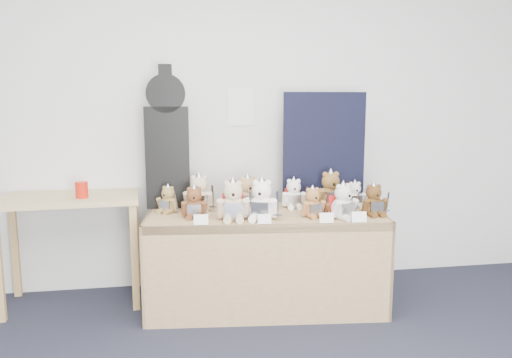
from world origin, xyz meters
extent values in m
plane|color=silver|center=(0.00, 2.50, 1.35)|extent=(6.00, 0.00, 6.00)
cube|color=white|center=(0.19, 2.49, 1.46)|extent=(0.21, 0.00, 0.30)
cube|color=#8C6A47|center=(0.29, 1.94, 0.68)|extent=(1.76, 0.88, 0.06)
cube|color=#8C6A47|center=(0.26, 1.60, 0.35)|extent=(1.69, 0.20, 0.71)
cube|color=#8C6A47|center=(-0.54, 2.03, 0.35)|extent=(0.09, 0.70, 0.71)
cube|color=#8C6A47|center=(1.12, 1.86, 0.35)|extent=(0.09, 0.70, 0.71)
cube|color=tan|center=(-1.11, 2.23, 0.80)|extent=(1.01, 0.60, 0.04)
cube|color=#A47B46|center=(-1.58, 2.44, 0.39)|extent=(0.05, 0.05, 0.78)
cube|color=#A47B46|center=(-0.65, 2.02, 0.39)|extent=(0.05, 0.05, 0.78)
cube|color=#A47B46|center=(-0.67, 2.49, 0.39)|extent=(0.05, 0.05, 0.78)
cube|color=black|center=(-0.40, 2.23, 1.09)|extent=(0.33, 0.11, 0.76)
cylinder|color=black|center=(-0.40, 2.23, 1.56)|extent=(0.29, 0.11, 0.28)
cube|color=black|center=(-0.40, 2.23, 1.67)|extent=(0.10, 0.09, 0.19)
cube|color=black|center=(0.81, 2.21, 1.14)|extent=(0.65, 0.04, 0.87)
cylinder|color=red|center=(-1.01, 2.13, 0.88)|extent=(0.09, 0.09, 0.12)
ellipsoid|color=brown|center=(-0.22, 1.88, 0.77)|extent=(0.15, 0.13, 0.14)
sphere|color=brown|center=(-0.22, 1.88, 0.86)|extent=(0.11, 0.11, 0.11)
cylinder|color=brown|center=(-0.22, 1.83, 0.86)|extent=(0.05, 0.03, 0.04)
sphere|color=black|center=(-0.23, 1.82, 0.86)|extent=(0.02, 0.02, 0.02)
sphere|color=brown|center=(-0.25, 1.88, 0.91)|extent=(0.03, 0.03, 0.03)
sphere|color=brown|center=(-0.19, 1.87, 0.91)|extent=(0.03, 0.03, 0.03)
cylinder|color=brown|center=(-0.29, 1.86, 0.77)|extent=(0.05, 0.08, 0.11)
cylinder|color=brown|center=(-0.15, 1.85, 0.77)|extent=(0.05, 0.08, 0.11)
cylinder|color=brown|center=(-0.26, 1.83, 0.73)|extent=(0.05, 0.10, 0.04)
cylinder|color=brown|center=(-0.19, 1.82, 0.73)|extent=(0.05, 0.10, 0.04)
cube|color=#B8BBC1|center=(-0.22, 1.82, 0.77)|extent=(0.09, 0.02, 0.08)
cone|color=#B8BBC1|center=(-0.22, 1.88, 0.91)|extent=(0.09, 0.09, 0.07)
cube|color=#B8BBC1|center=(-0.13, 1.84, 0.80)|extent=(0.01, 0.04, 0.15)
cube|color=#B8BBC1|center=(-0.13, 1.84, 0.74)|extent=(0.04, 0.01, 0.01)
ellipsoid|color=tan|center=(0.04, 1.77, 0.78)|extent=(0.20, 0.17, 0.18)
sphere|color=tan|center=(0.04, 1.77, 0.90)|extent=(0.13, 0.13, 0.13)
cylinder|color=tan|center=(0.03, 1.71, 0.89)|extent=(0.06, 0.04, 0.06)
sphere|color=black|center=(0.03, 1.69, 0.89)|extent=(0.02, 0.02, 0.02)
sphere|color=tan|center=(-0.01, 1.77, 0.96)|extent=(0.04, 0.04, 0.04)
sphere|color=tan|center=(0.08, 1.76, 0.96)|extent=(0.04, 0.04, 0.04)
cylinder|color=tan|center=(-0.05, 1.75, 0.79)|extent=(0.06, 0.10, 0.14)
cylinder|color=tan|center=(0.12, 1.74, 0.79)|extent=(0.06, 0.10, 0.14)
cylinder|color=tan|center=(-0.01, 1.71, 0.73)|extent=(0.07, 0.12, 0.05)
cylinder|color=tan|center=(0.07, 1.70, 0.73)|extent=(0.07, 0.12, 0.05)
cube|color=#B8BBC1|center=(0.03, 1.70, 0.79)|extent=(0.12, 0.03, 0.10)
cone|color=#B8BBC1|center=(0.04, 1.77, 0.96)|extent=(0.11, 0.11, 0.09)
cube|color=#B8BBC1|center=(0.15, 1.72, 0.82)|extent=(0.02, 0.05, 0.19)
cube|color=#B8BBC1|center=(0.15, 1.72, 0.75)|extent=(0.05, 0.01, 0.01)
cube|color=#B11514|center=(0.04, 1.84, 0.80)|extent=(0.15, 0.05, 0.16)
ellipsoid|color=white|center=(0.23, 1.75, 0.78)|extent=(0.23, 0.21, 0.18)
sphere|color=white|center=(0.23, 1.75, 0.91)|extent=(0.13, 0.13, 0.13)
cylinder|color=white|center=(0.21, 1.70, 0.90)|extent=(0.06, 0.05, 0.06)
sphere|color=black|center=(0.20, 1.68, 0.90)|extent=(0.02, 0.02, 0.02)
sphere|color=white|center=(0.19, 1.77, 0.96)|extent=(0.04, 0.04, 0.04)
sphere|color=white|center=(0.27, 1.74, 0.96)|extent=(0.04, 0.04, 0.04)
cylinder|color=white|center=(0.14, 1.76, 0.79)|extent=(0.08, 0.11, 0.14)
cylinder|color=white|center=(0.30, 1.70, 0.79)|extent=(0.08, 0.11, 0.14)
cylinder|color=white|center=(0.17, 1.71, 0.73)|extent=(0.09, 0.13, 0.06)
cylinder|color=white|center=(0.25, 1.68, 0.73)|extent=(0.09, 0.13, 0.06)
cube|color=#B8BBC1|center=(0.21, 1.69, 0.79)|extent=(0.12, 0.06, 0.10)
cone|color=#B8BBC1|center=(0.23, 1.75, 0.96)|extent=(0.11, 0.11, 0.09)
cube|color=#B8BBC1|center=(0.33, 1.68, 0.82)|extent=(0.03, 0.05, 0.19)
cube|color=#B8BBC1|center=(0.33, 1.68, 0.75)|extent=(0.05, 0.03, 0.01)
ellipsoid|color=#99643A|center=(0.59, 1.76, 0.77)|extent=(0.16, 0.14, 0.14)
sphere|color=#99643A|center=(0.59, 1.76, 0.86)|extent=(0.10, 0.10, 0.10)
cylinder|color=#99643A|center=(0.60, 1.72, 0.85)|extent=(0.05, 0.03, 0.04)
sphere|color=black|center=(0.60, 1.71, 0.85)|extent=(0.02, 0.02, 0.02)
sphere|color=#99643A|center=(0.56, 1.76, 0.90)|extent=(0.03, 0.03, 0.03)
sphere|color=#99643A|center=(0.62, 1.77, 0.90)|extent=(0.03, 0.03, 0.03)
cylinder|color=#99643A|center=(0.53, 1.73, 0.77)|extent=(0.05, 0.08, 0.10)
cylinder|color=#99643A|center=(0.66, 1.76, 0.77)|extent=(0.05, 0.08, 0.10)
cylinder|color=#99643A|center=(0.57, 1.71, 0.73)|extent=(0.06, 0.10, 0.04)
cylinder|color=#99643A|center=(0.63, 1.72, 0.73)|extent=(0.06, 0.10, 0.04)
cube|color=#B8BBC1|center=(0.60, 1.71, 0.77)|extent=(0.09, 0.03, 0.08)
cone|color=#B8BBC1|center=(0.59, 1.76, 0.90)|extent=(0.09, 0.09, 0.07)
cube|color=#B8BBC1|center=(0.68, 1.75, 0.79)|extent=(0.02, 0.04, 0.15)
cube|color=#B8BBC1|center=(0.68, 1.75, 0.74)|extent=(0.04, 0.01, 0.01)
ellipsoid|color=silver|center=(0.79, 1.68, 0.78)|extent=(0.20, 0.19, 0.16)
sphere|color=silver|center=(0.79, 1.68, 0.88)|extent=(0.12, 0.12, 0.12)
cylinder|color=silver|center=(0.80, 1.64, 0.87)|extent=(0.06, 0.04, 0.05)
sphere|color=black|center=(0.81, 1.62, 0.87)|extent=(0.02, 0.02, 0.02)
sphere|color=silver|center=(0.75, 1.67, 0.93)|extent=(0.04, 0.04, 0.04)
sphere|color=silver|center=(0.82, 1.70, 0.93)|extent=(0.04, 0.04, 0.04)
cylinder|color=silver|center=(0.72, 1.64, 0.78)|extent=(0.07, 0.10, 0.12)
cylinder|color=silver|center=(0.87, 1.69, 0.78)|extent=(0.07, 0.10, 0.12)
cylinder|color=silver|center=(0.77, 1.62, 0.73)|extent=(0.08, 0.12, 0.05)
cylinder|color=silver|center=(0.84, 1.65, 0.73)|extent=(0.08, 0.12, 0.05)
cube|color=#B8BBC1|center=(0.81, 1.63, 0.78)|extent=(0.10, 0.05, 0.09)
cone|color=#B8BBC1|center=(0.79, 1.68, 0.93)|extent=(0.10, 0.10, 0.08)
cube|color=#B8BBC1|center=(0.89, 1.69, 0.81)|extent=(0.03, 0.04, 0.17)
cube|color=#B8BBC1|center=(0.89, 1.69, 0.74)|extent=(0.05, 0.02, 0.01)
cube|color=#B11514|center=(0.76, 1.74, 0.79)|extent=(0.13, 0.07, 0.15)
ellipsoid|color=#51361B|center=(1.03, 1.74, 0.77)|extent=(0.16, 0.13, 0.15)
sphere|color=#51361B|center=(1.03, 1.74, 0.87)|extent=(0.11, 0.11, 0.11)
cylinder|color=#51361B|center=(1.03, 1.69, 0.86)|extent=(0.05, 0.03, 0.05)
sphere|color=black|center=(1.04, 1.67, 0.86)|extent=(0.02, 0.02, 0.02)
sphere|color=#51361B|center=(1.00, 1.73, 0.91)|extent=(0.03, 0.03, 0.03)
sphere|color=#51361B|center=(1.07, 1.74, 0.91)|extent=(0.03, 0.03, 0.03)
cylinder|color=#51361B|center=(0.96, 1.71, 0.78)|extent=(0.05, 0.08, 0.11)
cylinder|color=#51361B|center=(1.10, 1.72, 0.78)|extent=(0.05, 0.08, 0.11)
cylinder|color=#51361B|center=(1.00, 1.68, 0.73)|extent=(0.05, 0.10, 0.04)
cylinder|color=#51361B|center=(1.07, 1.69, 0.73)|extent=(0.05, 0.10, 0.04)
cube|color=#B8BBC1|center=(1.04, 1.68, 0.77)|extent=(0.10, 0.02, 0.08)
cone|color=#B8BBC1|center=(1.03, 1.74, 0.91)|extent=(0.09, 0.09, 0.07)
cube|color=#B8BBC1|center=(1.13, 1.71, 0.80)|extent=(0.01, 0.04, 0.16)
cube|color=#B8BBC1|center=(1.13, 1.71, 0.74)|extent=(0.04, 0.01, 0.01)
ellipsoid|color=#BEAA8A|center=(-0.17, 2.09, 0.78)|extent=(0.21, 0.20, 0.18)
sphere|color=#BEAA8A|center=(-0.17, 2.09, 0.90)|extent=(0.13, 0.13, 0.13)
cylinder|color=#BEAA8A|center=(-0.19, 2.03, 0.89)|extent=(0.06, 0.04, 0.05)
sphere|color=black|center=(-0.20, 2.01, 0.89)|extent=(0.02, 0.02, 0.02)
sphere|color=#BEAA8A|center=(-0.22, 2.10, 0.95)|extent=(0.04, 0.04, 0.04)
sphere|color=#BEAA8A|center=(-0.13, 2.07, 0.95)|extent=(0.04, 0.04, 0.04)
cylinder|color=#BEAA8A|center=(-0.26, 2.09, 0.79)|extent=(0.08, 0.11, 0.13)
cylinder|color=#BEAA8A|center=(-0.10, 2.04, 0.79)|extent=(0.08, 0.11, 0.13)
cylinder|color=#BEAA8A|center=(-0.23, 2.04, 0.73)|extent=(0.08, 0.13, 0.05)
cylinder|color=#BEAA8A|center=(-0.16, 2.02, 0.73)|extent=(0.08, 0.13, 0.05)
cube|color=#B8BBC1|center=(-0.20, 2.02, 0.79)|extent=(0.12, 0.05, 0.10)
cone|color=#B8BBC1|center=(-0.17, 2.09, 0.95)|extent=(0.11, 0.11, 0.08)
cube|color=#B8BBC1|center=(-0.08, 2.02, 0.82)|extent=(0.03, 0.05, 0.19)
cube|color=#B8BBC1|center=(-0.08, 2.02, 0.75)|extent=(0.05, 0.02, 0.01)
ellipsoid|color=tan|center=(0.18, 2.06, 0.78)|extent=(0.19, 0.17, 0.17)
sphere|color=tan|center=(0.18, 2.06, 0.89)|extent=(0.12, 0.12, 0.12)
cylinder|color=tan|center=(0.19, 2.01, 0.88)|extent=(0.06, 0.04, 0.05)
sphere|color=black|center=(0.19, 1.99, 0.88)|extent=(0.02, 0.02, 0.02)
sphere|color=tan|center=(0.14, 2.05, 0.94)|extent=(0.04, 0.04, 0.04)
sphere|color=tan|center=(0.22, 2.06, 0.94)|extent=(0.04, 0.04, 0.04)
cylinder|color=tan|center=(0.10, 2.03, 0.79)|extent=(0.06, 0.10, 0.13)
cylinder|color=tan|center=(0.26, 2.05, 0.79)|extent=(0.06, 0.10, 0.13)
cylinder|color=tan|center=(0.15, 1.99, 0.73)|extent=(0.07, 0.12, 0.05)
cylinder|color=tan|center=(0.23, 2.01, 0.73)|extent=(0.07, 0.12, 0.05)
cube|color=#B8BBC1|center=(0.19, 1.99, 0.78)|extent=(0.11, 0.03, 0.09)
cone|color=#B8BBC1|center=(0.18, 2.06, 0.94)|extent=(0.10, 0.10, 0.08)
cube|color=#B8BBC1|center=(0.29, 2.04, 0.81)|extent=(0.02, 0.04, 0.18)
cube|color=#B8BBC1|center=(0.29, 2.04, 0.74)|extent=(0.05, 0.01, 0.01)
ellipsoid|color=silver|center=(0.53, 2.07, 0.77)|extent=(0.16, 0.14, 0.15)
sphere|color=silver|center=(0.53, 2.07, 0.87)|extent=(0.11, 0.11, 0.11)
cylinder|color=silver|center=(0.53, 2.03, 0.86)|extent=(0.05, 0.03, 0.05)
sphere|color=black|center=(0.53, 2.01, 0.86)|extent=(0.02, 0.02, 0.02)
sphere|color=silver|center=(0.50, 2.08, 0.91)|extent=(0.03, 0.03, 0.03)
sphere|color=silver|center=(0.57, 2.07, 0.91)|extent=(0.03, 0.03, 0.03)
cylinder|color=silver|center=(0.46, 2.06, 0.78)|extent=(0.05, 0.08, 0.11)
cylinder|color=silver|center=(0.60, 2.05, 0.78)|extent=(0.05, 0.08, 0.11)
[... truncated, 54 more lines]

